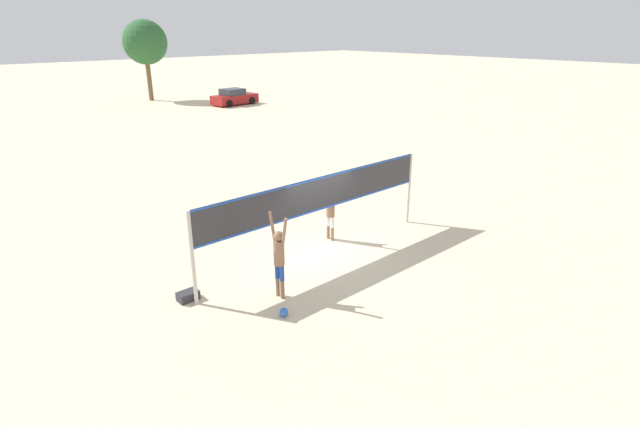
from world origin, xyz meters
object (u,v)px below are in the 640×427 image
parked_car_mid (234,98)px  gear_bag (188,296)px  player_blocker (330,210)px  volleyball (284,312)px  volleyball_net (320,198)px  player_spiker (279,254)px  tree_left_cluster (145,43)px

parked_car_mid → gear_bag: bearing=-129.7°
player_blocker → volleyball: (-4.06, -2.67, -0.94)m
volleyball_net → gear_bag: (-4.31, 0.32, -1.75)m
volleyball → gear_bag: 2.64m
player_spiker → volleyball: (-0.51, -0.80, -1.11)m
player_spiker → gear_bag: (-1.86, 1.47, -1.10)m
gear_bag → player_spiker: bearing=-38.3°
volleyball → tree_left_cluster: bearing=69.8°
volleyball_net → tree_left_cluster: tree_left_cluster is taller
player_blocker → parked_car_mid: bearing=152.8°
player_blocker → gear_bag: (-5.41, -0.40, -0.93)m
volleyball → player_spiker: bearing=57.4°
tree_left_cluster → player_spiker: bearing=-109.9°
volleyball_net → tree_left_cluster: size_ratio=1.18×
player_spiker → player_blocker: bearing=-62.2°
volleyball_net → player_spiker: 2.78m
volleyball_net → volleyball: size_ratio=38.32×
player_spiker → parked_car_mid: player_spiker is taller
gear_bag → tree_left_cluster: tree_left_cluster is taller
volleyball → tree_left_cluster: 41.19m
volleyball_net → player_spiker: volleyball_net is taller
volleyball_net → gear_bag: volleyball_net is taller
player_blocker → volleyball: 4.95m
gear_bag → tree_left_cluster: 39.59m
tree_left_cluster → player_blocker: bearing=-105.7°
player_spiker → tree_left_cluster: tree_left_cluster is taller
player_spiker → player_blocker: player_spiker is taller
tree_left_cluster → gear_bag: bearing=-113.2°
player_spiker → gear_bag: 2.62m
player_spiker → volleyball_net: bearing=-64.7°
volleyball_net → player_blocker: (1.10, 0.71, -0.82)m
parked_car_mid → tree_left_cluster: size_ratio=0.59×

